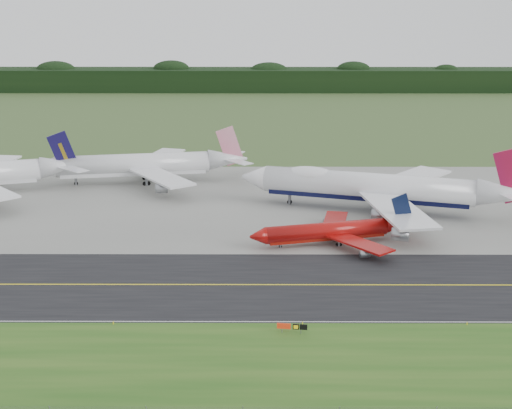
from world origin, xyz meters
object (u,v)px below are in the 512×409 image
(jet_red_737, at_px, (336,231))
(taxiway_sign, at_px, (292,327))
(jet_ba_747, at_px, (378,187))
(jet_star_tail, at_px, (145,165))

(jet_red_737, xyz_separation_m, taxiway_sign, (-11.22, -42.53, -1.67))
(jet_ba_747, bearing_deg, jet_red_737, -118.15)
(jet_red_737, bearing_deg, taxiway_sign, -104.78)
(jet_star_tail, xyz_separation_m, taxiway_sign, (37.45, -94.03, -4.08))
(jet_ba_747, xyz_separation_m, jet_red_737, (-12.60, -23.56, -3.32))
(jet_star_tail, bearing_deg, jet_ba_747, -24.51)
(jet_red_737, distance_m, jet_star_tail, 70.90)
(jet_ba_747, bearing_deg, jet_star_tail, 155.49)
(jet_ba_747, distance_m, jet_red_737, 26.92)
(jet_star_tail, relative_size, taxiway_sign, 12.40)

